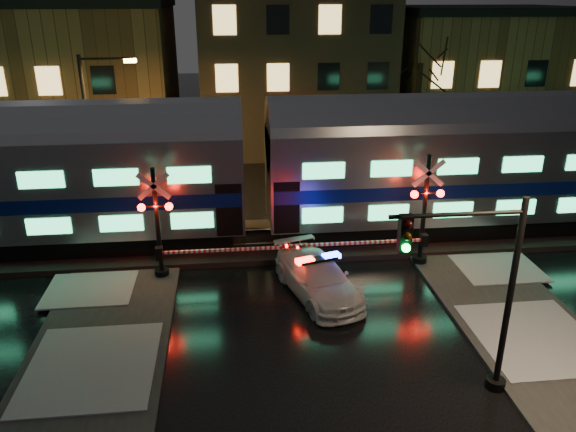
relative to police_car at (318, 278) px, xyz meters
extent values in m
plane|color=black|center=(-0.42, -0.50, -0.67)|extent=(120.00, 120.00, 0.00)
cube|color=black|center=(-0.42, 4.50, -0.55)|extent=(90.00, 4.20, 0.24)
cube|color=brown|center=(-13.42, 21.50, 3.83)|extent=(14.00, 10.00, 9.00)
cube|color=brown|center=(1.58, 22.00, 5.08)|extent=(12.00, 11.00, 11.50)
cube|color=brown|center=(14.58, 21.50, 3.58)|extent=(12.00, 10.00, 8.50)
cube|color=black|center=(11.14, 4.50, -0.03)|extent=(24.00, 2.40, 0.80)
cube|color=#B7BAC1|center=(11.14, 4.50, 2.27)|extent=(25.00, 3.05, 3.80)
cube|color=navy|center=(11.14, 4.50, 1.87)|extent=(24.75, 3.09, 0.55)
cylinder|color=#B7BAC1|center=(11.14, 4.50, 3.97)|extent=(25.00, 3.05, 3.05)
imported|color=silver|center=(0.00, 0.00, -0.01)|extent=(3.03, 4.89, 1.32)
cube|color=black|center=(0.00, 0.00, 0.69)|extent=(1.42, 0.72, 0.09)
cube|color=#FF0C05|center=(-0.48, -0.14, 0.73)|extent=(0.67, 0.46, 0.15)
cube|color=#1426FF|center=(0.48, 0.14, 0.73)|extent=(0.67, 0.46, 0.15)
cylinder|color=black|center=(4.30, 1.90, -0.50)|extent=(0.55, 0.55, 0.33)
cylinder|color=black|center=(4.30, 1.90, 1.53)|extent=(0.18, 0.18, 4.39)
sphere|color=#FF0C05|center=(3.80, 1.72, 2.29)|extent=(0.29, 0.29, 0.29)
sphere|color=#FF0C05|center=(4.79, 1.72, 2.29)|extent=(0.29, 0.29, 0.29)
cube|color=white|center=(1.55, 1.65, 0.48)|extent=(5.48, 0.10, 0.10)
cube|color=black|center=(4.30, 1.65, 0.48)|extent=(0.25, 0.30, 0.45)
cylinder|color=black|center=(-5.52, 1.90, -0.51)|extent=(0.53, 0.53, 0.32)
cylinder|color=black|center=(-5.52, 1.90, 1.44)|extent=(0.17, 0.17, 4.22)
sphere|color=#FF0C05|center=(-5.99, 1.72, 2.18)|extent=(0.27, 0.27, 0.27)
sphere|color=#FF0C05|center=(-5.04, 1.72, 2.18)|extent=(0.27, 0.27, 0.27)
cube|color=white|center=(-2.88, 1.65, 0.44)|extent=(5.28, 0.10, 0.10)
cube|color=black|center=(-5.52, 1.65, 0.44)|extent=(0.25, 0.30, 0.45)
cylinder|color=black|center=(3.93, -5.44, -0.53)|extent=(0.50, 0.50, 0.27)
cylinder|color=black|center=(3.93, -5.44, 2.04)|extent=(0.16, 0.16, 5.41)
cylinder|color=black|center=(2.31, -5.44, 4.38)|extent=(3.24, 0.11, 0.11)
cube|color=black|center=(1.05, -5.59, 4.02)|extent=(0.29, 0.25, 0.90)
sphere|color=#0CFF3F|center=(1.05, -5.75, 3.73)|extent=(0.20, 0.20, 0.20)
cylinder|color=black|center=(-9.07, 8.50, 3.02)|extent=(0.18, 0.18, 7.38)
cylinder|color=black|center=(-7.97, 8.50, 6.53)|extent=(2.21, 0.11, 0.11)
cube|color=orange|center=(-6.95, 8.50, 6.43)|extent=(0.51, 0.26, 0.17)
camera|label=1|loc=(-2.89, -16.98, 9.13)|focal=35.00mm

